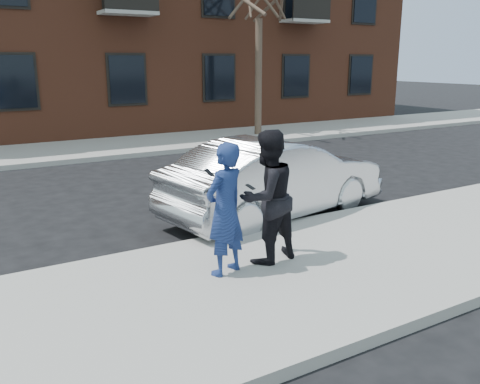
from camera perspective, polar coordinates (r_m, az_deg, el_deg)
ground at (r=8.51m, az=16.53°, el=-5.98°), size 100.00×100.00×0.00m
near_sidewalk at (r=8.33m, az=17.82°, el=-5.98°), size 50.00×3.50×0.15m
near_curb at (r=9.54m, az=9.79°, el=-2.86°), size 50.00×0.10×0.15m
far_sidewalk at (r=17.85m, az=-10.75°, el=5.27°), size 50.00×3.50×0.15m
far_curb at (r=16.19m, az=-8.55°, el=4.42°), size 50.00×0.10×0.15m
silver_sedan at (r=9.55m, az=4.07°, el=1.56°), size 4.77×2.34×1.50m
man_hoodie at (r=6.57m, az=-1.69°, el=-1.97°), size 0.75×0.62×1.76m
man_peacoat at (r=6.99m, az=3.07°, el=-0.56°), size 1.01×0.84×1.86m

